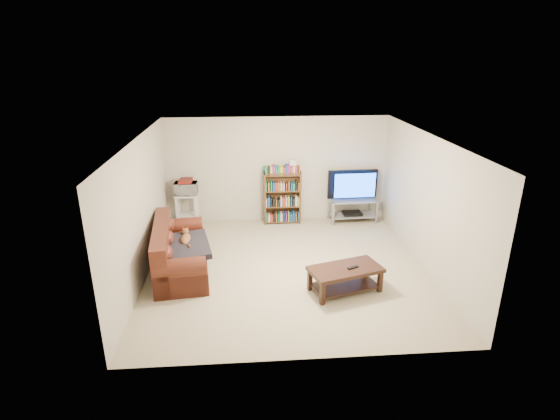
{
  "coord_description": "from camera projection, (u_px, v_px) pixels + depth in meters",
  "views": [
    {
      "loc": [
        -0.69,
        -7.09,
        3.77
      ],
      "look_at": [
        -0.1,
        0.4,
        1.0
      ],
      "focal_mm": 28.0,
      "sensor_mm": 36.0,
      "label": 1
    }
  ],
  "objects": [
    {
      "name": "blanket",
      "position": [
        186.0,
        246.0,
        7.66
      ],
      "size": [
        0.98,
        1.16,
        0.18
      ],
      "primitive_type": "cube",
      "rotation": [
        0.05,
        -0.04,
        0.2
      ],
      "color": "#232129",
      "rests_on": "sofa"
    },
    {
      "name": "ceiling",
      "position": [
        288.0,
        138.0,
        7.16
      ],
      "size": [
        5.0,
        5.0,
        0.0
      ],
      "primitive_type": "plane",
      "rotation": [
        3.14,
        0.0,
        0.0
      ],
      "color": "white",
      "rests_on": "ground"
    },
    {
      "name": "tv_stand",
      "position": [
        353.0,
        206.0,
        10.08
      ],
      "size": [
        1.09,
        0.53,
        0.54
      ],
      "rotation": [
        0.0,
        0.0,
        0.04
      ],
      "color": "#999EA3",
      "rests_on": "floor"
    },
    {
      "name": "floor",
      "position": [
        287.0,
        269.0,
        7.99
      ],
      "size": [
        5.0,
        5.0,
        0.0
      ],
      "primitive_type": "plane",
      "color": "#C7BA94",
      "rests_on": "ground"
    },
    {
      "name": "wall_right",
      "position": [
        427.0,
        203.0,
        7.76
      ],
      "size": [
        0.0,
        5.0,
        5.0
      ],
      "primitive_type": "plane",
      "rotation": [
        1.57,
        0.0,
        -1.57
      ],
      "color": "beige",
      "rests_on": "ground"
    },
    {
      "name": "sofa",
      "position": [
        177.0,
        255.0,
        7.83
      ],
      "size": [
        1.13,
        2.14,
        0.87
      ],
      "rotation": [
        0.0,
        0.0,
        0.12
      ],
      "color": "#532115",
      "rests_on": "floor"
    },
    {
      "name": "wall_front",
      "position": [
        307.0,
        277.0,
        5.24
      ],
      "size": [
        5.0,
        0.0,
        5.0
      ],
      "primitive_type": "plane",
      "rotation": [
        -1.57,
        0.0,
        0.0
      ],
      "color": "beige",
      "rests_on": "ground"
    },
    {
      "name": "wall_back",
      "position": [
        277.0,
        170.0,
        9.91
      ],
      "size": [
        5.0,
        0.0,
        5.0
      ],
      "primitive_type": "plane",
      "rotation": [
        1.57,
        0.0,
        0.0
      ],
      "color": "beige",
      "rests_on": "ground"
    },
    {
      "name": "microwave",
      "position": [
        186.0,
        188.0,
        9.53
      ],
      "size": [
        0.49,
        0.34,
        0.27
      ],
      "primitive_type": "imported",
      "rotation": [
        0.0,
        0.0,
        -0.03
      ],
      "color": "silver",
      "rests_on": "microwave_stand"
    },
    {
      "name": "wall_left",
      "position": [
        141.0,
        211.0,
        7.39
      ],
      "size": [
        0.0,
        5.0,
        5.0
      ],
      "primitive_type": "plane",
      "rotation": [
        1.57,
        0.0,
        1.57
      ],
      "color": "beige",
      "rests_on": "ground"
    },
    {
      "name": "game_boxes",
      "position": [
        185.0,
        181.0,
        9.48
      ],
      "size": [
        0.29,
        0.26,
        0.05
      ],
      "primitive_type": "cube",
      "rotation": [
        0.0,
        0.0,
        -0.03
      ],
      "color": "maroon",
      "rests_on": "microwave"
    },
    {
      "name": "shelf_clutter",
      "position": [
        287.0,
        167.0,
        9.69
      ],
      "size": [
        0.61,
        0.19,
        0.28
      ],
      "rotation": [
        0.0,
        0.0,
        -0.0
      ],
      "color": "silver",
      "rests_on": "bookshelf"
    },
    {
      "name": "microwave_stand",
      "position": [
        187.0,
        206.0,
        9.68
      ],
      "size": [
        0.5,
        0.37,
        0.78
      ],
      "rotation": [
        0.0,
        0.0,
        -0.03
      ],
      "color": "silver",
      "rests_on": "floor"
    },
    {
      "name": "remote",
      "position": [
        353.0,
        267.0,
        7.1
      ],
      "size": [
        0.2,
        0.13,
        0.02
      ],
      "primitive_type": "cube",
      "rotation": [
        0.0,
        0.0,
        0.44
      ],
      "color": "black",
      "rests_on": "coffee_table"
    },
    {
      "name": "cat",
      "position": [
        186.0,
        239.0,
        7.81
      ],
      "size": [
        0.29,
        0.58,
        0.17
      ],
      "primitive_type": null,
      "rotation": [
        0.0,
        0.0,
        0.12
      ],
      "color": "brown",
      "rests_on": "sofa"
    },
    {
      "name": "coffee_table",
      "position": [
        345.0,
        275.0,
        7.15
      ],
      "size": [
        1.29,
        0.9,
        0.43
      ],
      "rotation": [
        0.0,
        0.0,
        0.29
      ],
      "color": "black",
      "rests_on": "floor"
    },
    {
      "name": "television",
      "position": [
        354.0,
        185.0,
        9.91
      ],
      "size": [
        1.16,
        0.2,
        0.67
      ],
      "primitive_type": "imported",
      "rotation": [
        0.0,
        0.0,
        3.18
      ],
      "color": "black",
      "rests_on": "tv_stand"
    },
    {
      "name": "bookshelf",
      "position": [
        282.0,
        197.0,
        9.91
      ],
      "size": [
        0.83,
        0.26,
        1.21
      ],
      "rotation": [
        0.0,
        0.0,
        -0.0
      ],
      "color": "#4D321B",
      "rests_on": "floor"
    },
    {
      "name": "dvd_player",
      "position": [
        352.0,
        213.0,
        10.14
      ],
      "size": [
        0.44,
        0.32,
        0.06
      ],
      "primitive_type": "cube",
      "rotation": [
        0.0,
        0.0,
        0.04
      ],
      "color": "black",
      "rests_on": "tv_stand"
    }
  ]
}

